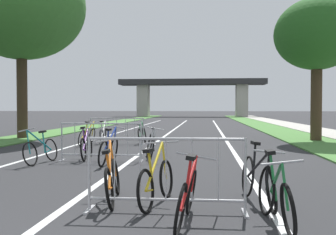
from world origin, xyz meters
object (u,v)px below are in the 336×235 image
object	(u,v)px
crowd_barrier_third	(117,131)
bicycle_yellow_1	(87,135)
bicycle_black_4	(256,180)
bicycle_yellow_11	(157,181)
crowd_barrier_second	(101,142)
bicycle_orange_8	(112,179)
bicycle_green_0	(142,135)
bicycle_white_2	(104,134)
tree_right_pine_near	(317,35)
bicycle_silver_9	(151,146)
bicycle_blue_3	(109,150)
crowd_barrier_nearest	(166,176)
bicycle_teal_5	(41,150)
bicycle_red_6	(187,196)
bicycle_green_10	(278,197)
tree_left_maple_mid	(21,6)

from	to	relation	value
crowd_barrier_third	bicycle_yellow_1	distance (m)	1.16
bicycle_black_4	bicycle_yellow_11	size ratio (longest dim) A/B	1.10
crowd_barrier_second	bicycle_black_4	world-z (taller)	crowd_barrier_second
bicycle_orange_8	bicycle_yellow_11	xyz separation A→B (m)	(0.71, -0.12, 0.00)
bicycle_green_0	bicycle_yellow_11	bearing A→B (deg)	-78.42
bicycle_white_2	bicycle_yellow_1	bearing A→B (deg)	-118.92
tree_right_pine_near	bicycle_silver_9	distance (m)	9.87
crowd_barrier_second	bicycle_blue_3	size ratio (longest dim) A/B	1.36
crowd_barrier_nearest	bicycle_teal_5	distance (m)	5.66
tree_right_pine_near	bicycle_silver_9	bearing A→B (deg)	-135.19
bicycle_blue_3	bicycle_red_6	bearing A→B (deg)	-63.10
bicycle_teal_5	bicycle_silver_9	bearing A→B (deg)	-150.80
bicycle_teal_5	bicycle_orange_8	size ratio (longest dim) A/B	1.02
bicycle_white_2	bicycle_green_10	xyz separation A→B (m)	(5.06, -10.52, -0.00)
bicycle_teal_5	bicycle_green_10	bearing A→B (deg)	144.70
bicycle_green_0	bicycle_orange_8	bearing A→B (deg)	-82.44
crowd_barrier_second	bicycle_yellow_11	size ratio (longest dim) A/B	1.44
tree_right_pine_near	bicycle_green_0	size ratio (longest dim) A/B	3.85
crowd_barrier_second	crowd_barrier_third	world-z (taller)	same
tree_right_pine_near	bicycle_blue_3	size ratio (longest dim) A/B	3.73
crowd_barrier_nearest	bicycle_blue_3	size ratio (longest dim) A/B	1.36
crowd_barrier_nearest	crowd_barrier_third	xyz separation A→B (m)	(-2.97, 9.61, 0.00)
bicycle_green_0	bicycle_green_10	xyz separation A→B (m)	(3.46, -10.46, -0.00)
bicycle_green_0	bicycle_red_6	bearing A→B (deg)	-76.73
tree_left_maple_mid	bicycle_green_10	world-z (taller)	tree_left_maple_mid
crowd_barrier_nearest	crowd_barrier_third	distance (m)	10.06
bicycle_red_6	crowd_barrier_third	bearing A→B (deg)	113.04
bicycle_green_0	bicycle_yellow_1	xyz separation A→B (m)	(-2.03, -0.84, 0.01)
crowd_barrier_third	bicycle_orange_8	world-z (taller)	crowd_barrier_third
crowd_barrier_second	bicycle_green_0	bearing A→B (deg)	87.26
crowd_barrier_nearest	bicycle_green_10	distance (m)	1.52
bicycle_white_2	bicycle_silver_9	bearing A→B (deg)	-63.77
bicycle_black_4	bicycle_green_0	bearing A→B (deg)	-78.07
bicycle_orange_8	bicycle_yellow_11	bearing A→B (deg)	-17.87
bicycle_white_2	tree_left_maple_mid	bearing A→B (deg)	156.37
tree_right_pine_near	bicycle_black_4	bearing A→B (deg)	-109.91
tree_right_pine_near	bicycle_red_6	bearing A→B (deg)	-112.36
crowd_barrier_nearest	bicycle_silver_9	bearing A→B (deg)	100.42
crowd_barrier_third	bicycle_white_2	world-z (taller)	crowd_barrier_third
crowd_barrier_third	bicycle_yellow_1	xyz separation A→B (m)	(-1.07, -0.42, -0.15)
bicycle_green_10	bicycle_black_4	bearing A→B (deg)	-83.08
bicycle_white_2	bicycle_orange_8	bearing A→B (deg)	-76.99
tree_right_pine_near	bicycle_blue_3	world-z (taller)	tree_right_pine_near
crowd_barrier_third	bicycle_black_4	world-z (taller)	crowd_barrier_third
bicycle_green_0	bicycle_yellow_11	xyz separation A→B (m)	(1.83, -9.64, -0.00)
bicycle_orange_8	bicycle_yellow_11	world-z (taller)	bicycle_orange_8
bicycle_blue_3	bicycle_yellow_11	bearing A→B (deg)	-63.95
bicycle_green_10	crowd_barrier_nearest	bearing A→B (deg)	-17.43
bicycle_yellow_1	bicycle_blue_3	distance (m)	5.34
tree_left_maple_mid	tree_right_pine_near	xyz separation A→B (m)	(13.34, -0.08, -1.63)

